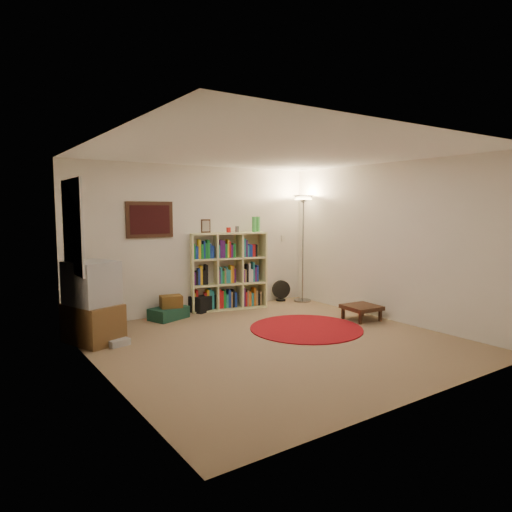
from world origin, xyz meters
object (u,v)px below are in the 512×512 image
at_px(floor_lamp, 303,214).
at_px(floor_fan, 281,291).
at_px(bookshelf, 227,272).
at_px(suitcase, 169,313).
at_px(tv_stand, 93,304).
at_px(side_table, 362,308).

distance_m(floor_lamp, floor_fan, 1.53).
relative_size(bookshelf, suitcase, 2.40).
height_order(bookshelf, tv_stand, bookshelf).
distance_m(floor_fan, suitcase, 2.39).
relative_size(bookshelf, tv_stand, 1.50).
height_order(floor_fan, tv_stand, tv_stand).
relative_size(tv_stand, suitcase, 1.60).
xyz_separation_m(bookshelf, suitcase, (-1.17, -0.14, -0.56)).
xyz_separation_m(suitcase, side_table, (2.53, -1.80, 0.10)).
xyz_separation_m(floor_fan, suitcase, (-2.38, -0.13, -0.11)).
relative_size(floor_lamp, tv_stand, 1.86).
bearing_deg(tv_stand, side_table, -36.21).
xyz_separation_m(floor_lamp, tv_stand, (-4.04, -0.49, -1.15)).
height_order(floor_fan, suitcase, floor_fan).
bearing_deg(floor_lamp, bookshelf, 169.38).
relative_size(tv_stand, side_table, 1.95).
xyz_separation_m(floor_lamp, side_table, (-0.16, -1.65, -1.48)).
bearing_deg(bookshelf, floor_lamp, 2.68).
relative_size(floor_fan, suitcase, 0.59).
xyz_separation_m(floor_fan, side_table, (0.15, -1.92, -0.00)).
height_order(bookshelf, suitcase, bookshelf).
height_order(bookshelf, floor_lamp, floor_lamp).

